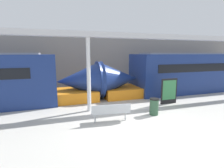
% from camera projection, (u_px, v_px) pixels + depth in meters
% --- Properties ---
extents(ground_plane, '(60.00, 60.00, 0.00)m').
position_uv_depth(ground_plane, '(135.00, 125.00, 7.77)').
color(ground_plane, '#B2AFA8').
extents(station_wall, '(56.00, 0.20, 5.00)m').
position_uv_depth(station_wall, '(92.00, 61.00, 15.89)').
color(station_wall, gray).
rests_on(station_wall, ground_plane).
extents(train_left, '(15.55, 2.93, 3.20)m').
position_uv_depth(train_left, '(188.00, 73.00, 14.73)').
color(train_left, navy).
rests_on(train_left, ground_plane).
extents(bench_near, '(1.86, 0.64, 0.87)m').
position_uv_depth(bench_near, '(111.00, 111.00, 8.08)').
color(bench_near, '#ADB2B7').
rests_on(bench_near, ground_plane).
extents(trash_bin, '(0.48, 0.48, 0.87)m').
position_uv_depth(trash_bin, '(154.00, 107.00, 9.08)').
color(trash_bin, '#2D5138').
rests_on(trash_bin, ground_plane).
extents(poster_board, '(1.14, 0.07, 1.62)m').
position_uv_depth(poster_board, '(169.00, 91.00, 11.03)').
color(poster_board, black).
rests_on(poster_board, ground_plane).
extents(support_column_near, '(0.21, 0.21, 4.00)m').
position_uv_depth(support_column_near, '(89.00, 75.00, 9.43)').
color(support_column_near, silver).
rests_on(support_column_near, ground_plane).
extents(canopy_beam, '(28.00, 0.60, 0.28)m').
position_uv_depth(canopy_beam, '(88.00, 34.00, 9.06)').
color(canopy_beam, '#B7B7BC').
rests_on(canopy_beam, support_column_near).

